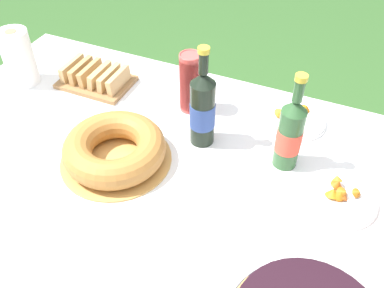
# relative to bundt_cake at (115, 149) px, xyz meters

# --- Properties ---
(garden_table) EXTENTS (1.71, 1.21, 0.70)m
(garden_table) POSITION_rel_bundt_cake_xyz_m (0.17, -0.05, -0.11)
(garden_table) COLOR #A87A47
(garden_table) RESTS_ON ground_plane
(tablecloth) EXTENTS (1.72, 1.22, 0.10)m
(tablecloth) POSITION_rel_bundt_cake_xyz_m (0.17, -0.05, -0.06)
(tablecloth) COLOR white
(tablecloth) RESTS_ON garden_table
(bundt_cake) EXTENTS (0.34, 0.34, 0.09)m
(bundt_cake) POSITION_rel_bundt_cake_xyz_m (0.00, 0.00, 0.00)
(bundt_cake) COLOR tan
(bundt_cake) RESTS_ON tablecloth
(cup_stack) EXTENTS (0.07, 0.07, 0.21)m
(cup_stack) POSITION_rel_bundt_cake_xyz_m (0.10, 0.32, 0.06)
(cup_stack) COLOR #E04C47
(cup_stack) RESTS_ON tablecloth
(cider_bottle_green) EXTENTS (0.07, 0.07, 0.32)m
(cider_bottle_green) POSITION_rel_bundt_cake_xyz_m (0.47, 0.19, 0.07)
(cider_bottle_green) COLOR #2D562D
(cider_bottle_green) RESTS_ON tablecloth
(juice_bottle_red) EXTENTS (0.08, 0.08, 0.34)m
(juice_bottle_red) POSITION_rel_bundt_cake_xyz_m (0.20, 0.19, 0.08)
(juice_bottle_red) COLOR black
(juice_bottle_red) RESTS_ON tablecloth
(snack_plate_left) EXTENTS (0.21, 0.21, 0.06)m
(snack_plate_left) POSITION_rel_bundt_cake_xyz_m (0.65, 0.11, -0.03)
(snack_plate_left) COLOR white
(snack_plate_left) RESTS_ON tablecloth
(snack_plate_right) EXTENTS (0.22, 0.22, 0.05)m
(snack_plate_right) POSITION_rel_bundt_cake_xyz_m (0.45, 0.40, -0.03)
(snack_plate_right) COLOR white
(snack_plate_right) RESTS_ON tablecloth
(paper_towel_roll) EXTENTS (0.11, 0.11, 0.21)m
(paper_towel_roll) POSITION_rel_bundt_cake_xyz_m (-0.53, 0.23, 0.06)
(paper_towel_roll) COLOR white
(paper_towel_roll) RESTS_ON tablecloth
(bread_board) EXTENTS (0.26, 0.18, 0.07)m
(bread_board) POSITION_rel_bundt_cake_xyz_m (-0.28, 0.32, -0.02)
(bread_board) COLOR olive
(bread_board) RESTS_ON tablecloth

